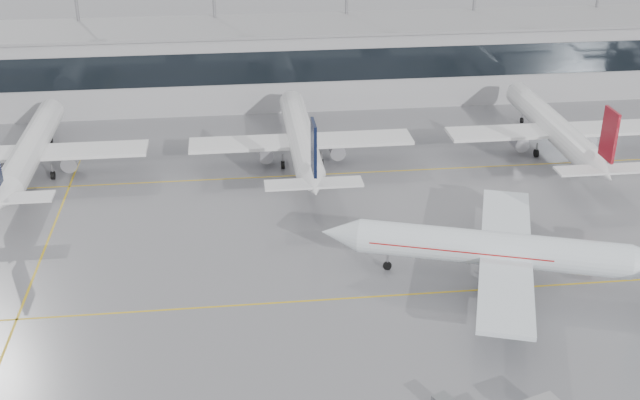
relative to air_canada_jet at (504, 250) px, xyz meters
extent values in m
plane|color=gray|center=(-17.16, -1.31, -3.60)|extent=(320.00, 320.00, 0.00)
cube|color=gold|center=(-17.16, -1.31, -3.59)|extent=(120.00, 0.25, 0.01)
cube|color=gold|center=(-17.16, 28.69, -3.59)|extent=(120.00, 0.25, 0.01)
cube|color=gold|center=(-47.16, 13.69, -3.59)|extent=(0.25, 60.00, 0.01)
cube|color=#A4A4A8|center=(-17.16, 60.69, 2.40)|extent=(180.00, 15.00, 12.00)
cube|color=black|center=(-17.16, 53.14, 3.90)|extent=(180.00, 0.20, 5.00)
cube|color=gray|center=(-17.16, 60.69, 8.60)|extent=(182.00, 16.00, 0.40)
cylinder|color=gray|center=(-50.16, 66.69, 7.40)|extent=(0.50, 0.50, 22.00)
cylinder|color=gray|center=(-28.16, 66.69, 7.40)|extent=(0.50, 0.50, 22.00)
cylinder|color=gray|center=(-6.16, 66.69, 7.40)|extent=(0.50, 0.50, 22.00)
cylinder|color=gray|center=(15.84, 66.69, 7.40)|extent=(0.50, 0.50, 22.00)
cylinder|color=gray|center=(37.84, 66.69, 7.40)|extent=(0.50, 0.50, 22.00)
cylinder|color=white|center=(-1.22, 0.41, 0.09)|extent=(26.26, 11.71, 3.48)
cone|color=white|center=(-15.70, 5.25, 0.09)|extent=(4.90, 4.57, 3.48)
cube|color=white|center=(0.20, -0.07, -0.31)|extent=(13.85, 28.84, 0.45)
cylinder|color=gray|center=(-1.79, -4.46, -1.81)|extent=(4.08, 3.13, 2.10)
cylinder|color=gray|center=(1.25, 4.64, -1.81)|extent=(4.08, 3.13, 2.10)
cylinder|color=gray|center=(-10.95, 3.66, -2.40)|extent=(0.20, 0.20, 1.49)
cylinder|color=black|center=(-10.95, 3.66, -3.15)|extent=(0.95, 0.57, 0.90)
cylinder|color=gray|center=(0.33, -2.85, -2.30)|extent=(0.24, 0.24, 1.49)
cylinder|color=black|center=(0.33, -2.85, -3.05)|extent=(1.19, 0.78, 1.10)
cylinder|color=gray|center=(1.98, 2.08, -2.30)|extent=(0.24, 0.24, 1.49)
cylinder|color=black|center=(1.98, 2.08, -3.05)|extent=(1.19, 0.78, 1.10)
cube|color=#B70F0F|center=(-4.07, 1.36, 0.29)|extent=(18.19, 9.04, 0.12)
cylinder|color=white|center=(-52.16, 33.69, 0.20)|extent=(3.59, 27.36, 3.59)
cone|color=white|center=(-52.16, 49.37, 0.20)|extent=(3.59, 4.00, 3.59)
cone|color=white|center=(-52.16, 17.21, 0.20)|extent=(3.59, 5.60, 3.59)
cube|color=white|center=(-52.16, 32.19, -0.20)|extent=(29.64, 5.00, 0.45)
cube|color=white|center=(-52.16, 17.01, 0.50)|extent=(11.40, 2.80, 0.25)
cylinder|color=gray|center=(-47.36, 32.69, -1.70)|extent=(2.10, 3.60, 2.10)
cylinder|color=gray|center=(-52.16, 44.37, -2.37)|extent=(0.20, 0.20, 1.56)
cylinder|color=black|center=(-52.16, 44.37, -3.15)|extent=(0.30, 0.90, 0.90)
cylinder|color=gray|center=(-54.76, 31.19, -2.27)|extent=(0.24, 0.24, 1.56)
cylinder|color=black|center=(-54.76, 31.19, -3.05)|extent=(0.45, 1.10, 1.10)
cylinder|color=gray|center=(-49.56, 31.19, -2.27)|extent=(0.24, 0.24, 1.56)
cylinder|color=black|center=(-49.56, 31.19, -3.05)|extent=(0.45, 1.10, 1.10)
cylinder|color=white|center=(-17.16, 33.69, 0.20)|extent=(3.59, 27.36, 3.59)
cone|color=white|center=(-17.16, 49.37, 0.20)|extent=(3.59, 4.00, 3.59)
cone|color=white|center=(-17.16, 17.21, 0.20)|extent=(3.59, 5.60, 3.59)
cube|color=white|center=(-17.16, 32.19, -0.20)|extent=(29.64, 5.00, 0.45)
cube|color=white|center=(-17.16, 17.01, 0.50)|extent=(11.40, 2.80, 0.25)
cube|color=black|center=(-17.16, 16.81, 5.06)|extent=(0.35, 3.60, 6.12)
cylinder|color=gray|center=(-21.96, 32.69, -1.70)|extent=(2.10, 3.60, 2.10)
cylinder|color=gray|center=(-12.36, 32.69, -1.70)|extent=(2.10, 3.60, 2.10)
cylinder|color=gray|center=(-17.16, 44.37, -2.37)|extent=(0.20, 0.20, 1.56)
cylinder|color=black|center=(-17.16, 44.37, -3.15)|extent=(0.30, 0.90, 0.90)
cylinder|color=gray|center=(-19.76, 31.19, -2.27)|extent=(0.24, 0.24, 1.56)
cylinder|color=black|center=(-19.76, 31.19, -3.05)|extent=(0.45, 1.10, 1.10)
cylinder|color=gray|center=(-14.56, 31.19, -2.27)|extent=(0.24, 0.24, 1.56)
cylinder|color=black|center=(-14.56, 31.19, -3.05)|extent=(0.45, 1.10, 1.10)
cylinder|color=white|center=(17.84, 33.69, 0.20)|extent=(3.59, 27.36, 3.59)
cone|color=white|center=(17.84, 49.37, 0.20)|extent=(3.59, 4.00, 3.59)
cone|color=white|center=(17.84, 17.21, 0.20)|extent=(3.59, 5.60, 3.59)
cube|color=white|center=(17.84, 32.19, -0.20)|extent=(29.64, 5.00, 0.45)
cube|color=white|center=(17.84, 17.01, 0.50)|extent=(11.40, 2.80, 0.25)
cube|color=maroon|center=(17.84, 16.81, 5.06)|extent=(0.35, 3.60, 6.12)
cylinder|color=gray|center=(13.04, 32.69, -1.70)|extent=(2.10, 3.60, 2.10)
cylinder|color=gray|center=(22.64, 32.69, -1.70)|extent=(2.10, 3.60, 2.10)
cylinder|color=gray|center=(17.84, 44.37, -2.37)|extent=(0.20, 0.20, 1.56)
cylinder|color=black|center=(17.84, 44.37, -3.15)|extent=(0.30, 0.90, 0.90)
cylinder|color=gray|center=(15.24, 31.19, -2.27)|extent=(0.24, 0.24, 1.56)
cylinder|color=black|center=(15.24, 31.19, -3.05)|extent=(0.45, 1.10, 1.10)
cylinder|color=gray|center=(20.44, 31.19, -2.27)|extent=(0.24, 0.24, 1.56)
cylinder|color=black|center=(20.44, 31.19, -3.05)|extent=(0.45, 1.10, 1.10)
camera|label=1|loc=(-26.20, -66.84, 39.00)|focal=45.00mm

